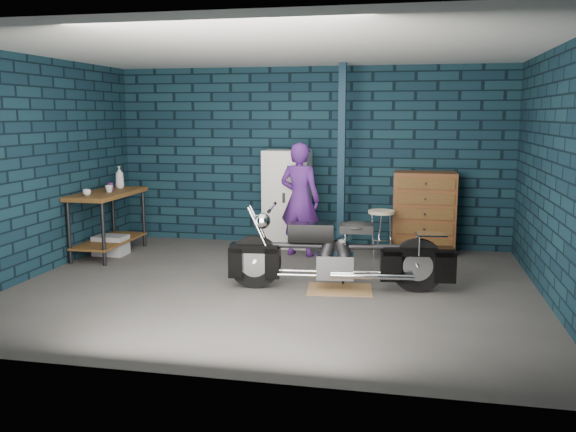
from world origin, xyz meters
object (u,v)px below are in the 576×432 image
workbench (109,223)px  locker (287,199)px  person (300,200)px  shop_stool (381,234)px  motorcycle (340,249)px  tool_chest (424,213)px  storage_bin (111,245)px

workbench → locker: locker is taller
person → locker: (-0.30, 0.54, -0.07)m
shop_stool → workbench: bearing=-171.0°
motorcycle → locker: bearing=109.8°
workbench → locker: 2.62m
tool_chest → shop_stool: size_ratio=1.75×
tool_chest → shop_stool: (-0.59, -0.45, -0.25)m
workbench → person: size_ratio=0.87×
motorcycle → locker: locker is taller
motorcycle → workbench: bearing=155.7°
workbench → storage_bin: (0.02, -0.00, -0.32)m
workbench → person: (2.68, 0.51, 0.35)m
locker → tool_chest: (2.03, 0.00, -0.14)m
motorcycle → storage_bin: size_ratio=4.90×
storage_bin → locker: locker is taller
motorcycle → locker: (-1.07, 2.16, 0.25)m
tool_chest → shop_stool: 0.78m
locker → shop_stool: (1.44, -0.45, -0.40)m
workbench → shop_stool: (3.82, 0.60, -0.12)m
shop_stool → motorcycle: bearing=-102.2°
person → tool_chest: size_ratio=1.37×
person → tool_chest: (1.73, 0.54, -0.22)m
locker → workbench: bearing=-156.2°
workbench → motorcycle: 3.62m
storage_bin → locker: 2.66m
motorcycle → shop_stool: (0.37, 1.71, -0.15)m
person → storage_bin: 2.79m
workbench → storage_bin: bearing=-11.7°
workbench → shop_stool: size_ratio=2.09×
storage_bin → shop_stool: shop_stool is taller
shop_stool → storage_bin: bearing=-170.9°
person → shop_stool: (1.14, 0.09, -0.47)m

